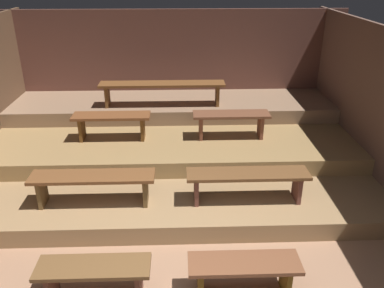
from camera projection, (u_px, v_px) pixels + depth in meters
The scene contains 13 objects.
ground at pixel (172, 192), 5.70m from camera, with size 6.46×5.88×0.08m, color #976E52.
wall_back at pixel (172, 70), 7.56m from camera, with size 6.46×0.06×2.22m, color brown.
wall_right at pixel (383, 115), 5.31m from camera, with size 0.06×5.88×2.22m, color brown.
platform_lower at pixel (172, 161), 6.23m from camera, with size 5.66×3.76×0.24m, color #94734D.
platform_middle at pixel (172, 134), 6.64m from camera, with size 5.66×2.65×0.24m, color #977649.
platform_upper at pixel (173, 107), 7.16m from camera, with size 5.66×1.28×0.24m, color #8D6D53.
bench_floor_left at pixel (94, 274), 3.74m from camera, with size 1.07×0.34×0.40m.
bench_floor_right at pixel (244, 270), 3.78m from camera, with size 1.07×0.34×0.40m.
bench_lower_left at pixel (93, 181), 4.81m from camera, with size 1.51×0.34×0.40m.
bench_lower_right at pixel (248, 178), 4.87m from camera, with size 1.51×0.34×0.40m.
bench_middle_left at pixel (112, 121), 6.02m from camera, with size 1.17×0.34×0.40m.
bench_middle_right at pixel (231, 119), 6.08m from camera, with size 1.17×0.34×0.40m.
bench_upper_center at pixel (162, 87), 6.73m from camera, with size 2.13×0.34×0.40m.
Camera 1 is at (0.11, -2.35, 2.98)m, focal length 36.95 mm.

